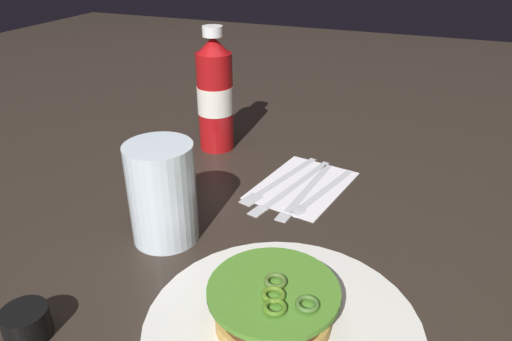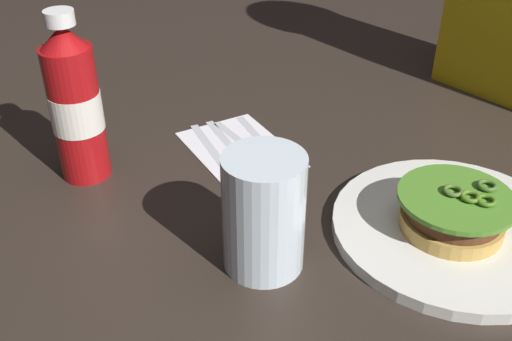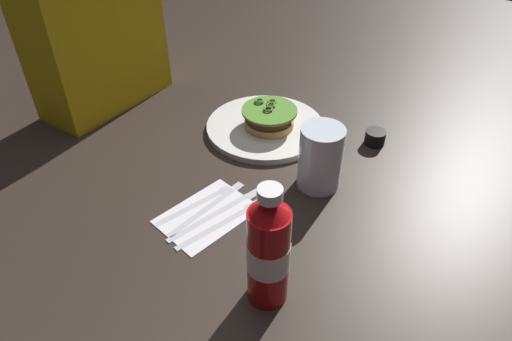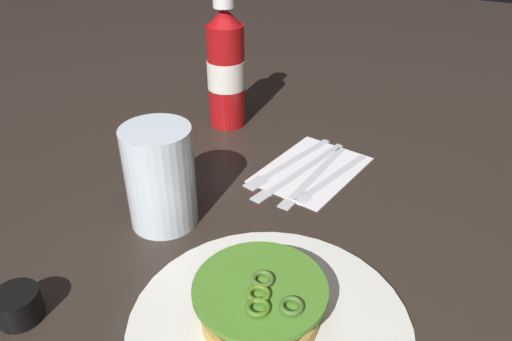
{
  "view_description": "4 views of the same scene",
  "coord_description": "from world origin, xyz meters",
  "px_view_note": "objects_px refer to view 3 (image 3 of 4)",
  "views": [
    {
      "loc": [
        0.49,
        0.19,
        0.38
      ],
      "look_at": [
        -0.06,
        -0.03,
        0.07
      ],
      "focal_mm": 32.86,
      "sensor_mm": 36.0,
      "label": 1
    },
    {
      "loc": [
        0.43,
        -0.46,
        0.45
      ],
      "look_at": [
        -0.04,
        -0.06,
        0.05
      ],
      "focal_mm": 41.97,
      "sensor_mm": 36.0,
      "label": 2
    },
    {
      "loc": [
        -0.64,
        -0.43,
        0.63
      ],
      "look_at": [
        -0.07,
        -0.04,
        0.07
      ],
      "focal_mm": 32.29,
      "sensor_mm": 36.0,
      "label": 3
    },
    {
      "loc": [
        0.46,
        0.22,
        0.41
      ],
      "look_at": [
        -0.06,
        -0.04,
        0.04
      ],
      "focal_mm": 34.33,
      "sensor_mm": 36.0,
      "label": 4
    }
  ],
  "objects_px": {
    "burger_sandwich": "(269,117)",
    "fork_utensil": "(228,219)",
    "steak_knife": "(212,203)",
    "diner_person": "(87,0)",
    "ketchup_bottle": "(268,251)",
    "napkin": "(207,215)",
    "spoon_utensil": "(206,198)",
    "water_glass": "(320,158)",
    "condiment_cup": "(375,137)",
    "dinner_plate": "(265,127)",
    "butter_knife": "(222,210)"
  },
  "relations": [
    {
      "from": "ketchup_bottle",
      "to": "napkin",
      "type": "bearing_deg",
      "value": 66.23
    },
    {
      "from": "condiment_cup",
      "to": "steak_knife",
      "type": "bearing_deg",
      "value": 154.7
    },
    {
      "from": "dinner_plate",
      "to": "condiment_cup",
      "type": "relative_size",
      "value": 6.04
    },
    {
      "from": "fork_utensil",
      "to": "steak_knife",
      "type": "relative_size",
      "value": 0.98
    },
    {
      "from": "spoon_utensil",
      "to": "burger_sandwich",
      "type": "bearing_deg",
      "value": 6.53
    },
    {
      "from": "burger_sandwich",
      "to": "fork_utensil",
      "type": "relative_size",
      "value": 0.67
    },
    {
      "from": "napkin",
      "to": "fork_utensil",
      "type": "distance_m",
      "value": 0.04
    },
    {
      "from": "dinner_plate",
      "to": "condiment_cup",
      "type": "xyz_separation_m",
      "value": [
        0.1,
        -0.24,
        0.01
      ]
    },
    {
      "from": "fork_utensil",
      "to": "diner_person",
      "type": "xyz_separation_m",
      "value": [
        0.18,
        0.54,
        0.26
      ]
    },
    {
      "from": "fork_utensil",
      "to": "spoon_utensil",
      "type": "bearing_deg",
      "value": 72.8
    },
    {
      "from": "fork_utensil",
      "to": "spoon_utensil",
      "type": "xyz_separation_m",
      "value": [
        0.02,
        0.07,
        0.0
      ]
    },
    {
      "from": "napkin",
      "to": "spoon_utensil",
      "type": "height_order",
      "value": "spoon_utensil"
    },
    {
      "from": "burger_sandwich",
      "to": "diner_person",
      "type": "relative_size",
      "value": 0.23
    },
    {
      "from": "water_glass",
      "to": "condiment_cup",
      "type": "distance_m",
      "value": 0.22
    },
    {
      "from": "burger_sandwich",
      "to": "butter_knife",
      "type": "xyz_separation_m",
      "value": [
        -0.29,
        -0.08,
        -0.03
      ]
    },
    {
      "from": "fork_utensil",
      "to": "spoon_utensil",
      "type": "relative_size",
      "value": 1.14
    },
    {
      "from": "burger_sandwich",
      "to": "condiment_cup",
      "type": "height_order",
      "value": "burger_sandwich"
    },
    {
      "from": "condiment_cup",
      "to": "water_glass",
      "type": "bearing_deg",
      "value": 169.15
    },
    {
      "from": "water_glass",
      "to": "diner_person",
      "type": "distance_m",
      "value": 0.66
    },
    {
      "from": "ketchup_bottle",
      "to": "burger_sandwich",
      "type": "bearing_deg",
      "value": 32.85
    },
    {
      "from": "ketchup_bottle",
      "to": "steak_knife",
      "type": "height_order",
      "value": "ketchup_bottle"
    },
    {
      "from": "napkin",
      "to": "diner_person",
      "type": "bearing_deg",
      "value": 68.56
    },
    {
      "from": "fork_utensil",
      "to": "butter_knife",
      "type": "xyz_separation_m",
      "value": [
        0.01,
        0.02,
        0.0
      ]
    },
    {
      "from": "water_glass",
      "to": "butter_knife",
      "type": "height_order",
      "value": "water_glass"
    },
    {
      "from": "burger_sandwich",
      "to": "condiment_cup",
      "type": "distance_m",
      "value": 0.25
    },
    {
      "from": "ketchup_bottle",
      "to": "napkin",
      "type": "height_order",
      "value": "ketchup_bottle"
    },
    {
      "from": "dinner_plate",
      "to": "spoon_utensil",
      "type": "bearing_deg",
      "value": -171.38
    },
    {
      "from": "ketchup_bottle",
      "to": "diner_person",
      "type": "xyz_separation_m",
      "value": [
        0.28,
        0.7,
        0.16
      ]
    },
    {
      "from": "steak_knife",
      "to": "diner_person",
      "type": "distance_m",
      "value": 0.58
    },
    {
      "from": "steak_knife",
      "to": "diner_person",
      "type": "bearing_deg",
      "value": 71.06
    },
    {
      "from": "diner_person",
      "to": "fork_utensil",
      "type": "bearing_deg",
      "value": -108.77
    },
    {
      "from": "dinner_plate",
      "to": "napkin",
      "type": "xyz_separation_m",
      "value": [
        -0.31,
        -0.07,
        -0.01
      ]
    },
    {
      "from": "water_glass",
      "to": "steak_knife",
      "type": "bearing_deg",
      "value": 141.45
    },
    {
      "from": "dinner_plate",
      "to": "napkin",
      "type": "relative_size",
      "value": 1.6
    },
    {
      "from": "spoon_utensil",
      "to": "diner_person",
      "type": "relative_size",
      "value": 0.3
    },
    {
      "from": "napkin",
      "to": "fork_utensil",
      "type": "xyz_separation_m",
      "value": [
        0.01,
        -0.04,
        0.0
      ]
    },
    {
      "from": "burger_sandwich",
      "to": "water_glass",
      "type": "bearing_deg",
      "value": -119.38
    },
    {
      "from": "dinner_plate",
      "to": "steak_knife",
      "type": "height_order",
      "value": "dinner_plate"
    },
    {
      "from": "steak_knife",
      "to": "ketchup_bottle",
      "type": "bearing_deg",
      "value": -119.0
    },
    {
      "from": "condiment_cup",
      "to": "steak_knife",
      "type": "relative_size",
      "value": 0.24
    },
    {
      "from": "steak_knife",
      "to": "spoon_utensil",
      "type": "distance_m",
      "value": 0.02
    },
    {
      "from": "fork_utensil",
      "to": "butter_knife",
      "type": "height_order",
      "value": "same"
    },
    {
      "from": "napkin",
      "to": "spoon_utensil",
      "type": "relative_size",
      "value": 1.04
    },
    {
      "from": "napkin",
      "to": "fork_utensil",
      "type": "bearing_deg",
      "value": -74.89
    },
    {
      "from": "water_glass",
      "to": "steak_knife",
      "type": "height_order",
      "value": "water_glass"
    },
    {
      "from": "burger_sandwich",
      "to": "water_glass",
      "type": "distance_m",
      "value": 0.22
    },
    {
      "from": "steak_knife",
      "to": "spoon_utensil",
      "type": "bearing_deg",
      "value": 72.82
    },
    {
      "from": "burger_sandwich",
      "to": "ketchup_bottle",
      "type": "relative_size",
      "value": 0.58
    },
    {
      "from": "ketchup_bottle",
      "to": "condiment_cup",
      "type": "xyz_separation_m",
      "value": [
        0.5,
        0.03,
        -0.09
      ]
    },
    {
      "from": "dinner_plate",
      "to": "condiment_cup",
      "type": "bearing_deg",
      "value": -68.33
    }
  ]
}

